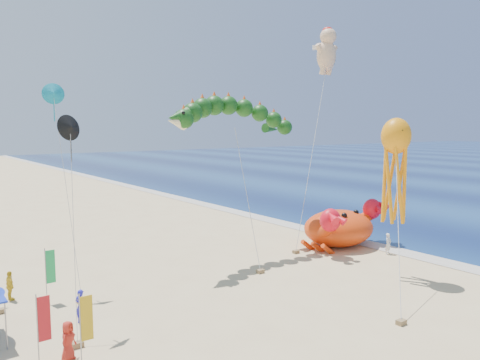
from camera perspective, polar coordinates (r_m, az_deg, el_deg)
name	(u,v)px	position (r m, az deg, el deg)	size (l,w,h in m)	color
ground	(282,278)	(31.68, 5.18, -11.84)	(320.00, 320.00, 0.00)	#D1B784
foam_strip	(392,250)	(40.42, 18.03, -8.09)	(320.00, 320.00, 0.00)	silver
crab_inflatable	(340,227)	(40.23, 12.08, -5.58)	(8.55, 6.25, 3.75)	red
dragon_kite	(233,120)	(35.41, -0.88, 7.33)	(12.61, 7.14, 11.85)	#113D10
cherub_kite	(327,50)	(44.02, 10.54, 15.28)	(7.90, 4.33, 18.81)	#E9B88E
octopus_kite	(395,162)	(32.18, 18.39, 2.05)	(7.56, 6.14, 10.55)	orange
feather_flags	(23,305)	(23.68, -24.91, -13.70)	(7.48, 8.42, 3.20)	gray
beachgoers	(71,298)	(27.21, -19.91, -13.39)	(30.58, 10.12, 1.81)	red
small_kites	(8,170)	(26.99, -26.41, 1.11)	(9.41, 9.60, 12.63)	#ED4FA7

